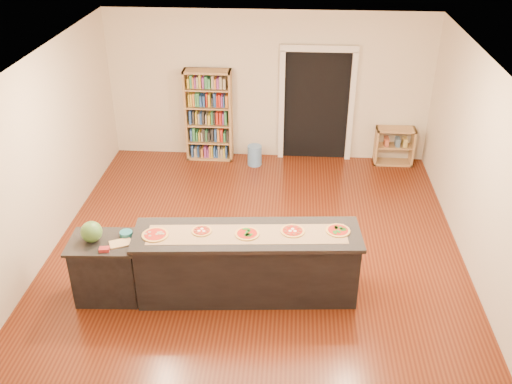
# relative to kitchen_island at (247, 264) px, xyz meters

# --- Properties ---
(room) EXTENTS (6.00, 7.00, 2.80)m
(room) POSITION_rel_kitchen_island_xyz_m (0.04, 0.76, 0.93)
(room) COLOR beige
(room) RESTS_ON ground
(doorway) EXTENTS (1.40, 0.09, 2.21)m
(doorway) POSITION_rel_kitchen_island_xyz_m (0.94, 4.22, 0.73)
(doorway) COLOR black
(doorway) RESTS_ON room
(kitchen_island) EXTENTS (2.86, 0.77, 0.94)m
(kitchen_island) POSITION_rel_kitchen_island_xyz_m (0.00, 0.00, 0.00)
(kitchen_island) COLOR black
(kitchen_island) RESTS_ON ground
(side_counter) EXTENTS (0.87, 0.64, 0.86)m
(side_counter) POSITION_rel_kitchen_island_xyz_m (-1.79, -0.18, -0.04)
(side_counter) COLOR black
(side_counter) RESTS_ON ground
(bookshelf) EXTENTS (0.88, 0.31, 1.75)m
(bookshelf) POSITION_rel_kitchen_island_xyz_m (-1.07, 4.05, 0.40)
(bookshelf) COLOR tan
(bookshelf) RESTS_ON ground
(low_shelf) EXTENTS (0.72, 0.31, 0.72)m
(low_shelf) POSITION_rel_kitchen_island_xyz_m (2.44, 4.05, -0.11)
(low_shelf) COLOR tan
(low_shelf) RESTS_ON ground
(waste_bin) EXTENTS (0.27, 0.27, 0.39)m
(waste_bin) POSITION_rel_kitchen_island_xyz_m (-0.19, 3.81, -0.28)
(waste_bin) COLOR #5C8ECE
(waste_bin) RESTS_ON ground
(kraft_paper) EXTENTS (2.51, 0.65, 0.00)m
(kraft_paper) POSITION_rel_kitchen_island_xyz_m (0.00, -0.02, 0.47)
(kraft_paper) COLOR olive
(kraft_paper) RESTS_ON kitchen_island
(watermelon) EXTENTS (0.27, 0.27, 0.27)m
(watermelon) POSITION_rel_kitchen_island_xyz_m (-1.92, -0.18, 0.52)
(watermelon) COLOR #144214
(watermelon) RESTS_ON side_counter
(cutting_board) EXTENTS (0.31, 0.27, 0.02)m
(cutting_board) POSITION_rel_kitchen_island_xyz_m (-1.56, -0.22, 0.40)
(cutting_board) COLOR tan
(cutting_board) RESTS_ON side_counter
(package_red) EXTENTS (0.13, 0.10, 0.04)m
(package_red) POSITION_rel_kitchen_island_xyz_m (-1.71, -0.39, 0.41)
(package_red) COLOR maroon
(package_red) RESTS_ON side_counter
(package_teal) EXTENTS (0.16, 0.16, 0.06)m
(package_teal) POSITION_rel_kitchen_island_xyz_m (-1.53, -0.04, 0.42)
(package_teal) COLOR #195966
(package_teal) RESTS_ON side_counter
(pizza_a) EXTENTS (0.32, 0.32, 0.02)m
(pizza_a) POSITION_rel_kitchen_island_xyz_m (-1.13, -0.13, 0.48)
(pizza_a) COLOR #DDB355
(pizza_a) RESTS_ON kitchen_island
(pizza_b) EXTENTS (0.27, 0.27, 0.02)m
(pizza_b) POSITION_rel_kitchen_island_xyz_m (-0.57, -0.01, 0.48)
(pizza_b) COLOR #DDB355
(pizza_b) RESTS_ON kitchen_island
(pizza_c) EXTENTS (0.30, 0.30, 0.02)m
(pizza_c) POSITION_rel_kitchen_island_xyz_m (0.00, -0.03, 0.48)
(pizza_c) COLOR #DDB355
(pizza_c) RESTS_ON kitchen_island
(pizza_d) EXTENTS (0.29, 0.29, 0.02)m
(pizza_d) POSITION_rel_kitchen_island_xyz_m (0.57, 0.07, 0.48)
(pizza_d) COLOR #DDB355
(pizza_d) RESTS_ON kitchen_island
(pizza_e) EXTENTS (0.33, 0.33, 0.02)m
(pizza_e) POSITION_rel_kitchen_island_xyz_m (1.13, 0.12, 0.48)
(pizza_e) COLOR #DDB355
(pizza_e) RESTS_ON kitchen_island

